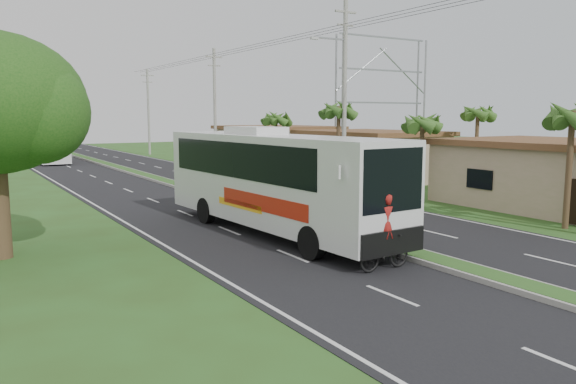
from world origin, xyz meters
TOP-DOWN VIEW (x-y plane):
  - ground at (0.00, 0.00)m, footprint 180.00×180.00m
  - road_asphalt at (0.00, 20.00)m, footprint 14.00×160.00m
  - median_strip at (0.00, 20.00)m, footprint 1.20×160.00m
  - lane_edge_left at (-6.70, 20.00)m, footprint 0.12×160.00m
  - lane_edge_right at (6.70, 20.00)m, footprint 0.12×160.00m
  - shop_near at (14.00, 6.00)m, footprint 8.60×12.60m
  - shop_mid at (14.00, 22.00)m, footprint 7.60×10.60m
  - shop_far at (14.00, 36.00)m, footprint 8.60×11.60m
  - palm_verge_a at (9.00, 3.00)m, footprint 2.40×2.40m
  - palm_verge_b at (9.40, 12.00)m, footprint 2.40×2.40m
  - palm_verge_c at (8.80, 19.00)m, footprint 2.40×2.40m
  - palm_verge_d at (9.30, 28.00)m, footprint 2.40×2.40m
  - palm_behind_shop at (17.50, 15.00)m, footprint 2.40×2.40m
  - utility_pole_b at (8.47, 18.00)m, footprint 3.20×0.28m
  - utility_pole_c at (8.50, 38.00)m, footprint 1.60×0.28m
  - utility_pole_d at (8.50, 58.00)m, footprint 1.60×0.28m
  - billboard_lattice at (22.00, 30.00)m, footprint 10.18×1.18m
  - coach_bus_main at (-2.17, 8.67)m, footprint 3.55×13.53m
  - coach_bus_far at (-3.91, 52.54)m, footprint 3.47×12.52m
  - motorcyclist at (-2.00, 2.00)m, footprint 1.97×0.59m

SIDE VIEW (x-z plane):
  - ground at x=0.00m, z-range 0.00..0.00m
  - lane_edge_left at x=-6.70m, z-range 0.00..0.00m
  - lane_edge_right at x=6.70m, z-range 0.00..0.00m
  - road_asphalt at x=0.00m, z-range 0.00..0.02m
  - median_strip at x=0.00m, z-range 0.01..0.20m
  - motorcyclist at x=-2.00m, z-range -0.34..2.07m
  - shop_near at x=14.00m, z-range 0.02..3.54m
  - shop_mid at x=14.00m, z-range 0.02..3.69m
  - shop_far at x=14.00m, z-range 0.02..3.84m
  - coach_bus_far at x=-3.91m, z-range 0.24..3.85m
  - coach_bus_main at x=-2.17m, z-range 0.22..4.55m
  - palm_verge_b at x=9.40m, z-range 1.83..6.88m
  - palm_verge_d at x=9.30m, z-range 1.92..7.17m
  - palm_verge_a at x=9.00m, z-range 2.02..7.47m
  - palm_behind_shop at x=17.50m, z-range 2.11..7.76m
  - palm_verge_c at x=8.80m, z-range 2.20..8.05m
  - utility_pole_d at x=8.50m, z-range 0.17..10.67m
  - utility_pole_c at x=8.50m, z-range 0.17..11.17m
  - utility_pole_b at x=8.47m, z-range 0.26..12.26m
  - billboard_lattice at x=22.00m, z-range 0.79..12.86m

